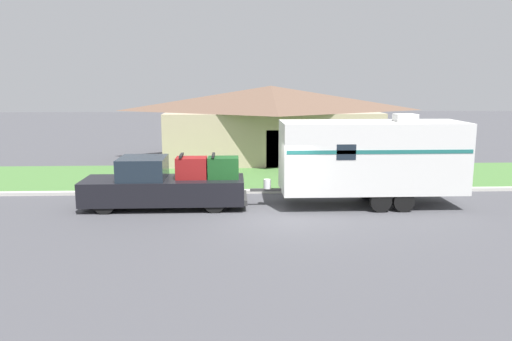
# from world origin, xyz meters

# --- Properties ---
(ground_plane) EXTENTS (120.00, 120.00, 0.00)m
(ground_plane) POSITION_xyz_m (0.00, 0.00, 0.00)
(ground_plane) COLOR #47474C
(curb_strip) EXTENTS (80.00, 0.30, 0.14)m
(curb_strip) POSITION_xyz_m (0.00, 3.75, 0.07)
(curb_strip) COLOR beige
(curb_strip) RESTS_ON ground_plane
(lawn_strip) EXTENTS (80.00, 7.00, 0.03)m
(lawn_strip) POSITION_xyz_m (0.00, 7.40, 0.01)
(lawn_strip) COLOR #477538
(lawn_strip) RESTS_ON ground_plane
(house_across_street) EXTENTS (13.26, 7.60, 4.44)m
(house_across_street) POSITION_xyz_m (0.77, 13.28, 2.30)
(house_across_street) COLOR tan
(house_across_street) RESTS_ON ground_plane
(pickup_truck) EXTENTS (6.14, 1.98, 2.04)m
(pickup_truck) POSITION_xyz_m (-4.11, 1.43, 0.88)
(pickup_truck) COLOR black
(pickup_truck) RESTS_ON ground_plane
(travel_trailer) EXTENTS (8.07, 2.37, 3.52)m
(travel_trailer) POSITION_xyz_m (3.73, 1.43, 1.90)
(travel_trailer) COLOR black
(travel_trailer) RESTS_ON ground_plane
(mailbox) EXTENTS (0.48, 0.20, 1.41)m
(mailbox) POSITION_xyz_m (5.98, 4.79, 1.08)
(mailbox) COLOR brown
(mailbox) RESTS_ON ground_plane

